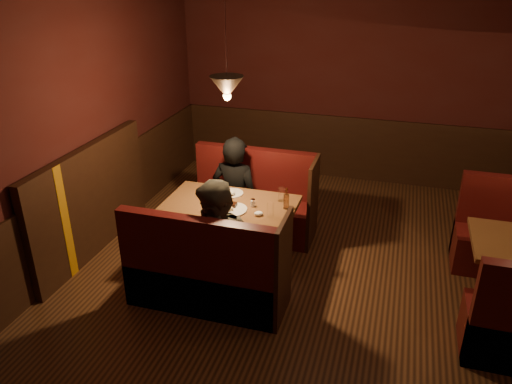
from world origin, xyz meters
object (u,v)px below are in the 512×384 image
(main_bench_far, at_px, (254,207))
(main_table, at_px, (232,218))
(diner_b, at_px, (219,229))
(diner_a, at_px, (235,175))
(main_bench_near, at_px, (206,278))

(main_bench_far, bearing_deg, main_table, -91.05)
(main_bench_far, relative_size, diner_b, 0.95)
(diner_a, bearing_deg, main_table, 108.92)
(main_table, height_order, diner_a, diner_a)
(diner_b, bearing_deg, main_bench_far, 99.57)
(main_bench_near, distance_m, diner_a, 1.54)
(diner_a, bearing_deg, diner_b, 105.95)
(main_table, height_order, main_bench_near, main_bench_near)
(main_table, height_order, main_bench_far, main_bench_far)
(main_bench_far, height_order, diner_b, diner_b)
(diner_b, bearing_deg, main_bench_near, -118.57)
(main_table, bearing_deg, diner_a, 105.18)
(main_table, relative_size, main_bench_near, 0.91)
(main_table, bearing_deg, main_bench_near, -88.95)
(diner_a, xyz_separation_m, diner_b, (0.28, -1.31, -0.00))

